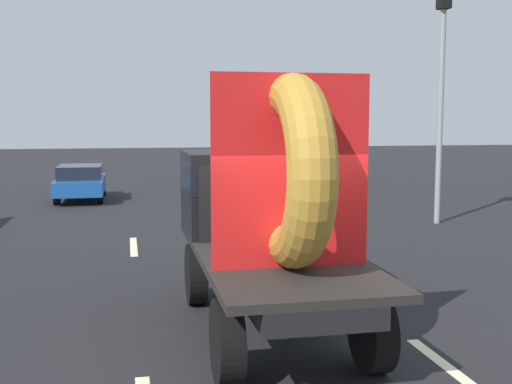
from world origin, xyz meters
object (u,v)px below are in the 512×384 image
object	(u,v)px
traffic_light	(442,67)
oncoming_car	(253,164)
flatbed_truck	(263,207)
distant_sedan	(81,181)

from	to	relation	value
traffic_light	oncoming_car	size ratio (longest dim) A/B	1.68
traffic_light	oncoming_car	bearing A→B (deg)	98.87
flatbed_truck	oncoming_car	size ratio (longest dim) A/B	1.23
flatbed_truck	distant_sedan	xyz separation A→B (m)	(-3.55, 15.01, -0.99)
traffic_light	distant_sedan	bearing A→B (deg)	144.01
flatbed_truck	distant_sedan	bearing A→B (deg)	103.29
oncoming_car	traffic_light	bearing A→B (deg)	-81.13
flatbed_truck	traffic_light	xyz separation A→B (m)	(6.70, 7.57, 2.70)
flatbed_truck	distant_sedan	size ratio (longest dim) A/B	1.27
distant_sedan	oncoming_car	xyz separation A→B (m)	(7.93, 7.41, 0.02)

